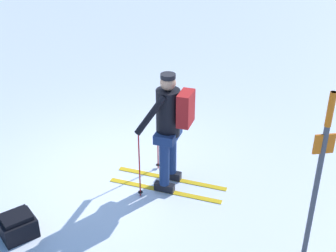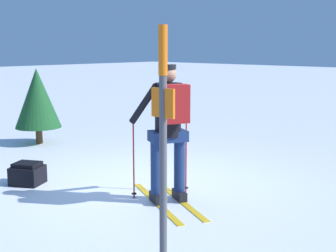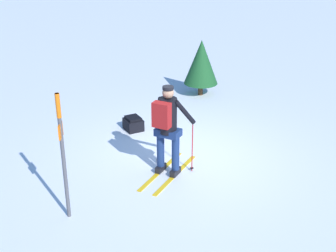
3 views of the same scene
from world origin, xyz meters
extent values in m
plane|color=white|center=(0.00, 0.00, 0.00)|extent=(80.00, 80.00, 0.00)
cube|color=gold|center=(0.69, -0.50, 0.01)|extent=(1.62, 0.86, 0.01)
cube|color=black|center=(0.69, -0.50, 0.07)|extent=(0.32, 0.23, 0.12)
cylinder|color=navy|center=(0.69, -0.50, 0.51)|extent=(0.15, 0.15, 0.76)
cube|color=gold|center=(0.84, -0.21, 0.01)|extent=(1.62, 0.86, 0.01)
cube|color=black|center=(0.84, -0.21, 0.07)|extent=(0.32, 0.23, 0.12)
cylinder|color=navy|center=(0.84, -0.21, 0.51)|extent=(0.15, 0.15, 0.76)
cube|color=navy|center=(0.77, -0.35, 0.89)|extent=(0.47, 0.56, 0.14)
cylinder|color=black|center=(0.77, -0.35, 1.24)|extent=(0.34, 0.34, 0.69)
sphere|color=tan|center=(0.77, -0.35, 1.70)|extent=(0.22, 0.22, 0.22)
cylinder|color=black|center=(0.77, -0.35, 1.79)|extent=(0.21, 0.21, 0.06)
cube|color=maroon|center=(1.00, -0.47, 1.35)|extent=(0.30, 0.38, 0.48)
cylinder|color=red|center=(0.33, -0.57, 0.54)|extent=(0.02, 0.02, 1.08)
cylinder|color=black|center=(0.33, -0.57, 0.06)|extent=(0.07, 0.07, 0.01)
cylinder|color=black|center=(0.50, -0.53, 1.31)|extent=(0.47, 0.17, 0.56)
cylinder|color=red|center=(0.67, 0.12, 0.54)|extent=(0.02, 0.02, 1.08)
cylinder|color=black|center=(0.67, 0.12, 0.06)|extent=(0.07, 0.07, 0.01)
cylinder|color=black|center=(0.75, -0.04, 1.31)|extent=(0.29, 0.45, 0.56)
cube|color=black|center=(-1.32, -1.22, 0.14)|extent=(0.57, 0.55, 0.27)
cube|color=black|center=(-1.32, -1.22, 0.30)|extent=(0.47, 0.45, 0.06)
cylinder|color=#4C4C51|center=(2.28, -2.02, 1.11)|extent=(0.06, 0.06, 2.22)
cylinder|color=orange|center=(2.28, -2.02, 2.02)|extent=(0.07, 0.07, 0.40)
cube|color=orange|center=(2.28, -2.02, 1.60)|extent=(0.24, 0.03, 0.24)
cylinder|color=#4C331E|center=(-3.82, 0.50, 0.18)|extent=(0.14, 0.14, 0.35)
cone|color=#194C23|center=(-3.82, 0.50, 0.98)|extent=(0.96, 0.96, 1.25)
camera|label=1|loc=(0.02, -6.15, 4.23)|focal=50.00mm
camera|label=2|loc=(4.88, -4.73, 2.05)|focal=50.00mm
camera|label=3|loc=(8.92, -0.22, 4.63)|focal=50.00mm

